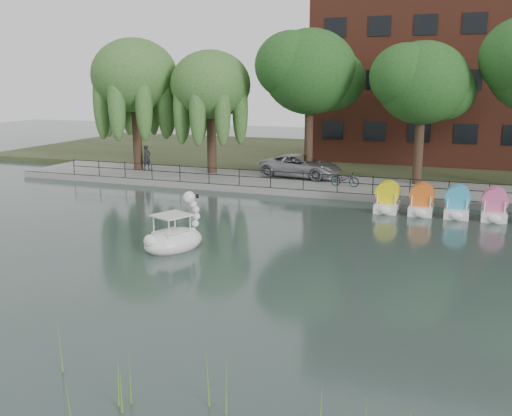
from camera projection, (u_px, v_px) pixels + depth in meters
The scene contains 16 objects.
ground_plane at pixel (206, 264), 21.02m from camera, with size 120.00×120.00×0.00m, color #3B504D.
promenade at pixel (315, 185), 35.61m from camera, with size 40.00×6.00×0.40m, color gray.
kerb at pixel (302, 193), 32.91m from camera, with size 40.00×0.25×0.40m, color gray.
land_strip at pixel (356, 157), 48.42m from camera, with size 60.00×22.00×0.36m, color #47512D.
railing at pixel (303, 177), 32.88m from camera, with size 32.00×0.05×1.00m.
apartment_building at pixel (451, 43), 43.99m from camera, with size 20.00×10.07×18.00m.
willow_left at pixel (134, 76), 38.98m from camera, with size 5.88×5.88×9.01m.
willow_mid at pixel (211, 85), 37.72m from camera, with size 5.32×5.32×8.15m.
broadleaf_center at pixel (310, 72), 36.26m from camera, with size 6.00×6.00×9.25m.
broadleaf_right at pixel (423, 84), 33.58m from camera, with size 5.40×5.40×8.32m.
minivan at pixel (301, 164), 36.97m from camera, with size 6.09×2.80×1.70m, color gray.
bicycle at pixel (345, 178), 33.89m from camera, with size 1.72×0.60×1.00m, color gray.
pedestrian at pixel (147, 156), 39.87m from camera, with size 0.71×0.48×1.98m, color black.
swan_boat at pixel (174, 237), 22.83m from camera, with size 2.55×3.06×2.23m.
pedal_boat_row at pixel (475, 206), 27.87m from camera, with size 9.65×1.70×1.40m.
reed_bank at pixel (95, 386), 11.52m from camera, with size 24.00×2.40×1.20m.
Camera 1 is at (8.68, -18.15, 6.66)m, focal length 40.00 mm.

